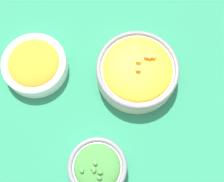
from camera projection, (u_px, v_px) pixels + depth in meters
name	position (u px, v px, depth m)	size (l,w,h in m)	color
ground_plane	(112.00, 94.00, 0.79)	(3.00, 3.00, 0.00)	#23704C
bowl_carrots	(35.00, 64.00, 0.79)	(0.16, 0.16, 0.05)	white
bowl_broccoli	(97.00, 167.00, 0.71)	(0.14, 0.14, 0.07)	silver
bowl_squash	(137.00, 71.00, 0.77)	(0.20, 0.20, 0.08)	beige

